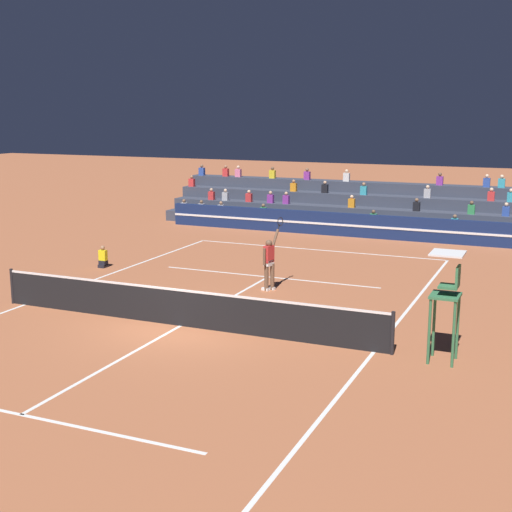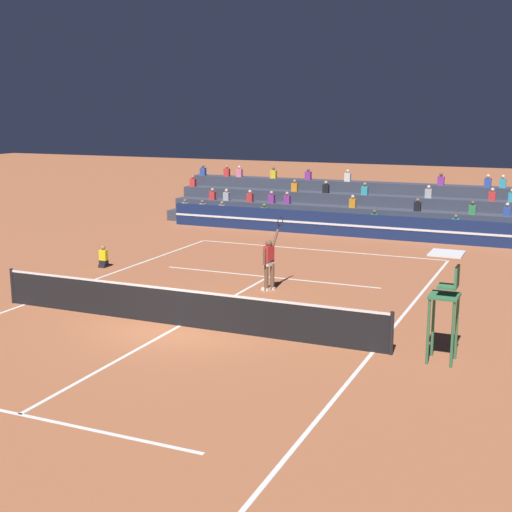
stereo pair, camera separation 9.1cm
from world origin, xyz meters
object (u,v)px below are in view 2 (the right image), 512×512
object	(u,v)px
tennis_ball	(330,333)
umpire_chair	(446,292)
ball_kid_courtside	(104,259)
tennis_player	(269,261)

from	to	relation	value
tennis_ball	umpire_chair	bearing A→B (deg)	-17.27
umpire_chair	ball_kid_courtside	xyz separation A→B (m)	(-13.60, 5.40, -1.39)
umpire_chair	tennis_ball	world-z (taller)	umpire_chair
umpire_chair	ball_kid_courtside	distance (m)	14.70
tennis_player	tennis_ball	bearing A→B (deg)	-48.15
ball_kid_courtside	tennis_ball	distance (m)	11.38
ball_kid_courtside	tennis_ball	bearing A→B (deg)	-22.92
tennis_player	tennis_ball	world-z (taller)	tennis_player
tennis_player	tennis_ball	xyz separation A→B (m)	(3.33, -3.71, -0.95)
umpire_chair	tennis_ball	distance (m)	3.68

